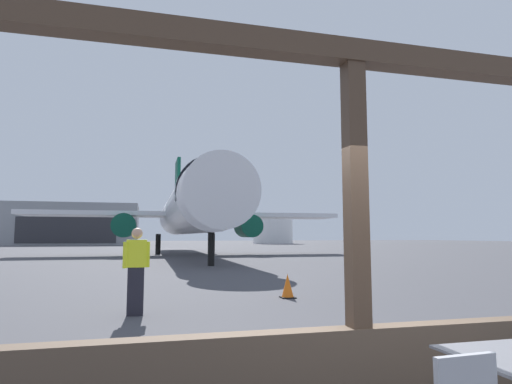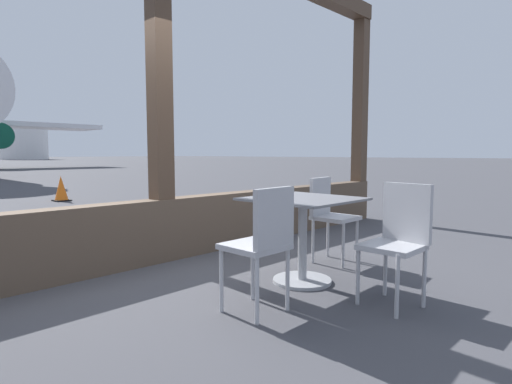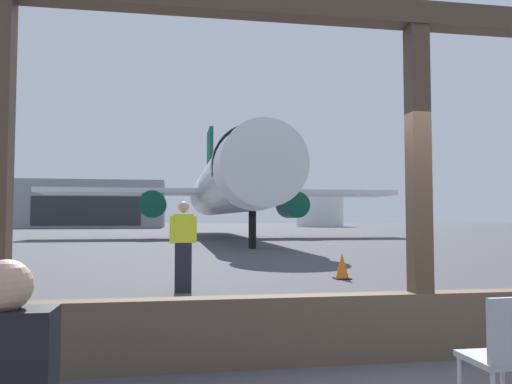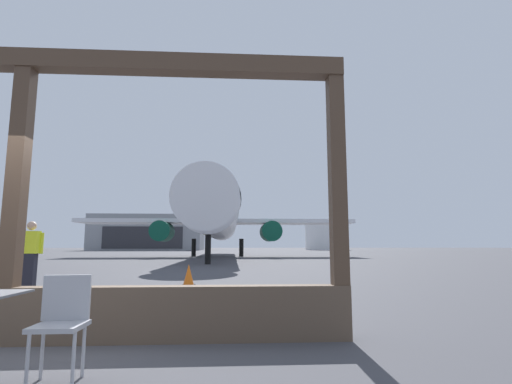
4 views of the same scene
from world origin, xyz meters
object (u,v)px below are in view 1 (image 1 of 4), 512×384
(airplane, at_px, (189,211))
(distant_hangar, at_px, (74,225))
(traffic_cone, at_px, (288,287))
(ground_crew_worker, at_px, (136,270))
(fuel_storage_tank, at_px, (273,229))

(airplane, distance_m, distant_hangar, 53.15)
(traffic_cone, distance_m, distant_hangar, 77.87)
(airplane, relative_size, ground_crew_worker, 19.61)
(ground_crew_worker, height_order, distant_hangar, distant_hangar)
(fuel_storage_tank, bearing_deg, airplane, -113.59)
(traffic_cone, relative_size, fuel_storage_tank, 0.07)
(distant_hangar, height_order, fuel_storage_tank, distant_hangar)
(ground_crew_worker, xyz_separation_m, fuel_storage_tank, (26.36, 79.37, 2.26))
(distant_hangar, bearing_deg, ground_crew_worker, -80.21)
(traffic_cone, bearing_deg, distant_hangar, 102.69)
(traffic_cone, bearing_deg, ground_crew_worker, -157.57)
(distant_hangar, xyz_separation_m, fuel_storage_tank, (39.72, 1.93, -0.61))
(airplane, relative_size, distant_hangar, 1.47)
(traffic_cone, xyz_separation_m, distant_hangar, (-17.08, 75.90, 3.48))
(traffic_cone, height_order, distant_hangar, distant_hangar)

